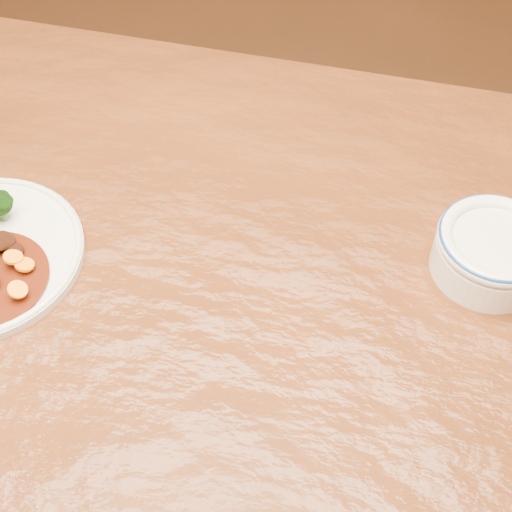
# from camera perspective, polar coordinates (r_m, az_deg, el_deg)

# --- Properties ---
(dining_table) EXTENTS (1.55, 0.98, 0.75)m
(dining_table) POSITION_cam_1_polar(r_m,az_deg,el_deg) (0.85, -5.69, -6.49)
(dining_table) COLOR #5C2A10
(dining_table) RESTS_ON ground
(dip_bowl) EXTENTS (0.13, 0.13, 0.06)m
(dip_bowl) POSITION_cam_1_polar(r_m,az_deg,el_deg) (0.82, 18.41, 0.46)
(dip_bowl) COLOR silver
(dip_bowl) RESTS_ON dining_table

